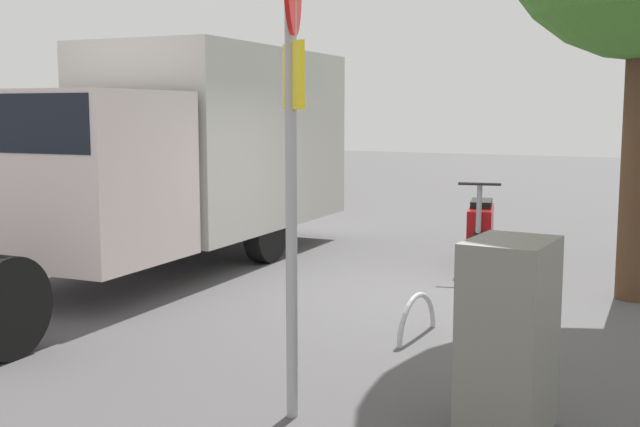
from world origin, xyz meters
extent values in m
plane|color=#49484A|center=(0.00, 0.00, 0.00)|extent=(60.00, 60.00, 0.00)
cylinder|color=black|center=(-0.83, -4.39, 0.45)|extent=(0.91, 0.31, 0.90)
cylinder|color=black|center=(-0.96, -2.50, 0.45)|extent=(0.91, 0.31, 0.90)
cylinder|color=black|center=(3.84, -2.17, 0.45)|extent=(0.91, 0.31, 0.90)
cube|color=beige|center=(-1.30, -3.47, 1.73)|extent=(4.45, 2.49, 2.56)
cube|color=silver|center=(1.85, -3.26, 1.40)|extent=(1.94, 2.22, 1.90)
cube|color=black|center=(1.85, -3.26, 2.00)|extent=(1.95, 2.06, 0.60)
cylinder|color=black|center=(-1.58, 0.38, 0.28)|extent=(0.57, 0.23, 0.56)
cylinder|color=black|center=(-2.79, 0.09, 0.28)|extent=(0.57, 0.23, 0.56)
cube|color=maroon|center=(-2.23, 0.22, 0.56)|extent=(1.14, 0.57, 0.48)
cube|color=black|center=(-2.33, 0.20, 0.83)|extent=(0.69, 0.42, 0.12)
cylinder|color=slate|center=(-1.62, 0.37, 0.83)|extent=(0.29, 0.13, 0.69)
cylinder|color=black|center=(-1.62, 0.37, 1.18)|extent=(0.17, 0.54, 0.04)
cylinder|color=#9E9EA3|center=(3.81, 0.66, 1.59)|extent=(0.08, 0.08, 3.19)
cube|color=yellow|center=(3.81, 0.68, 2.36)|extent=(0.33, 0.33, 0.44)
cylinder|color=#47301E|center=(-1.02, 2.37, 1.59)|extent=(0.41, 0.41, 3.19)
cube|color=slate|center=(3.40, 2.06, 0.65)|extent=(0.71, 0.54, 1.30)
torus|color=#B7B7BC|center=(1.56, 0.73, 0.00)|extent=(0.85, 0.09, 0.85)
camera|label=1|loc=(8.43, 3.30, 2.13)|focal=44.36mm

